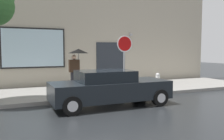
# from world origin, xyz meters

# --- Properties ---
(ground_plane) EXTENTS (60.00, 60.00, 0.00)m
(ground_plane) POSITION_xyz_m (0.00, 0.00, 0.00)
(ground_plane) COLOR black
(sidewalk) EXTENTS (20.00, 4.00, 0.15)m
(sidewalk) POSITION_xyz_m (0.00, 3.00, 0.07)
(sidewalk) COLOR gray
(sidewalk) RESTS_ON ground
(building_facade) EXTENTS (20.00, 0.67, 7.00)m
(building_facade) POSITION_xyz_m (-0.01, 5.50, 3.48)
(building_facade) COLOR #B2A893
(building_facade) RESTS_ON ground
(parked_car) EXTENTS (4.48, 1.80, 1.35)m
(parked_car) POSITION_xyz_m (0.38, -0.08, 0.68)
(parked_car) COLOR black
(parked_car) RESTS_ON ground
(fire_hydrant) EXTENTS (0.30, 0.44, 0.78)m
(fire_hydrant) POSITION_xyz_m (4.08, 2.16, 0.53)
(fire_hydrant) COLOR white
(fire_hydrant) RESTS_ON sidewalk
(pedestrian_with_umbrella) EXTENTS (1.02, 1.02, 2.03)m
(pedestrian_with_umbrella) POSITION_xyz_m (0.07, 3.29, 1.77)
(pedestrian_with_umbrella) COLOR black
(pedestrian_with_umbrella) RESTS_ON sidewalk
(stop_sign) EXTENTS (0.76, 0.10, 2.64)m
(stop_sign) POSITION_xyz_m (1.85, 1.59, 2.01)
(stop_sign) COLOR gray
(stop_sign) RESTS_ON sidewalk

